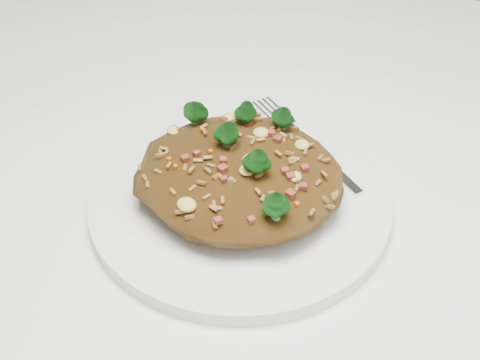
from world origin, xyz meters
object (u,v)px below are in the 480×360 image
fried_rice (240,168)px  plate (240,199)px  dining_table (177,230)px  fork (310,147)px

fried_rice → plate: bearing=-98.0°
dining_table → fried_rice: (0.08, -0.04, 0.13)m
dining_table → fork: bearing=13.5°
plate → fried_rice: 0.04m
plate → fried_rice: (0.00, 0.00, 0.04)m
dining_table → fork: (0.13, 0.03, 0.11)m
plate → fork: (0.05, 0.07, 0.01)m
dining_table → fried_rice: 0.16m
dining_table → plate: plate is taller
fried_rice → fork: (0.05, 0.07, -0.03)m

